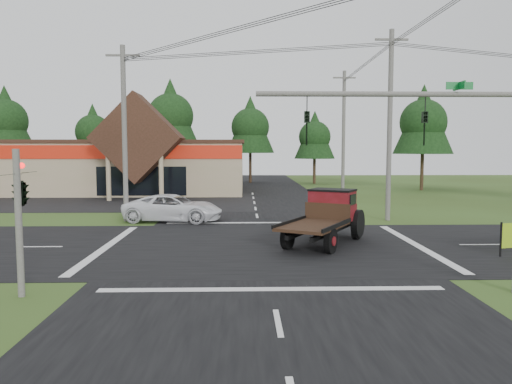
{
  "coord_description": "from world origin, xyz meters",
  "views": [
    {
      "loc": [
        -0.86,
        -22.22,
        4.41
      ],
      "look_at": [
        -0.23,
        3.03,
        2.2
      ],
      "focal_mm": 35.0,
      "sensor_mm": 36.0,
      "label": 1
    }
  ],
  "objects": [
    {
      "name": "tree_row_c",
      "position": [
        -10.0,
        41.0,
        8.72
      ],
      "size": [
        7.28,
        7.28,
        13.13
      ],
      "color": "#332316",
      "rests_on": "ground"
    },
    {
      "name": "utility_pole_nw",
      "position": [
        -8.0,
        8.0,
        5.39
      ],
      "size": [
        2.0,
        0.3,
        10.5
      ],
      "color": "#595651",
      "rests_on": "ground"
    },
    {
      "name": "road_ns",
      "position": [
        0.0,
        0.0,
        0.01
      ],
      "size": [
        12.0,
        120.0,
        0.02
      ],
      "primitive_type": "cube",
      "color": "black",
      "rests_on": "ground"
    },
    {
      "name": "road_ew",
      "position": [
        0.0,
        0.0,
        0.01
      ],
      "size": [
        120.0,
        12.0,
        0.02
      ],
      "primitive_type": "cube",
      "color": "black",
      "rests_on": "ground"
    },
    {
      "name": "tree_row_e",
      "position": [
        8.0,
        40.0,
        6.03
      ],
      "size": [
        5.04,
        5.04,
        9.09
      ],
      "color": "#332316",
      "rests_on": "ground"
    },
    {
      "name": "parking_apron",
      "position": [
        -14.0,
        19.0,
        0.01
      ],
      "size": [
        28.0,
        14.0,
        0.02
      ],
      "primitive_type": "cube",
      "color": "black",
      "rests_on": "ground"
    },
    {
      "name": "traffic_signal_mast",
      "position": [
        5.82,
        -7.5,
        4.43
      ],
      "size": [
        8.12,
        0.24,
        7.0
      ],
      "color": "#595651",
      "rests_on": "ground"
    },
    {
      "name": "tree_row_d",
      "position": [
        0.0,
        42.0,
        7.38
      ],
      "size": [
        6.16,
        6.16,
        11.11
      ],
      "color": "#332316",
      "rests_on": "ground"
    },
    {
      "name": "ground",
      "position": [
        0.0,
        0.0,
        0.0
      ],
      "size": [
        120.0,
        120.0,
        0.0
      ],
      "primitive_type": "plane",
      "color": "#354819",
      "rests_on": "ground"
    },
    {
      "name": "cvs_building",
      "position": [
        -15.7,
        29.57,
        2.78
      ],
      "size": [
        30.4,
        18.2,
        9.19
      ],
      "color": "tan",
      "rests_on": "ground"
    },
    {
      "name": "utility_pole_n",
      "position": [
        8.0,
        22.0,
        5.74
      ],
      "size": [
        2.0,
        0.3,
        11.2
      ],
      "color": "#595651",
      "rests_on": "ground"
    },
    {
      "name": "white_pickup",
      "position": [
        -5.13,
        7.87,
        0.82
      ],
      "size": [
        6.2,
        3.44,
        1.64
      ],
      "primitive_type": "imported",
      "rotation": [
        0.0,
        0.0,
        1.45
      ],
      "color": "white",
      "rests_on": "ground"
    },
    {
      "name": "tree_row_b",
      "position": [
        -20.0,
        42.0,
        6.7
      ],
      "size": [
        5.6,
        5.6,
        10.1
      ],
      "color": "#332316",
      "rests_on": "ground"
    },
    {
      "name": "tree_row_a",
      "position": [
        -30.0,
        40.0,
        8.05
      ],
      "size": [
        6.72,
        6.72,
        12.12
      ],
      "color": "#332316",
      "rests_on": "ground"
    },
    {
      "name": "antique_flatbed_truck",
      "position": [
        2.78,
        0.31,
        1.26
      ],
      "size": [
        4.97,
        6.39,
        2.52
      ],
      "primitive_type": null,
      "rotation": [
        0.0,
        0.0,
        -0.51
      ],
      "color": "#500B0B",
      "rests_on": "ground"
    },
    {
      "name": "traffic_signal_corner",
      "position": [
        -7.5,
        -7.32,
        3.52
      ],
      "size": [
        0.53,
        2.48,
        4.4
      ],
      "color": "#595651",
      "rests_on": "ground"
    },
    {
      "name": "tree_side_ne",
      "position": [
        18.0,
        30.0,
        7.38
      ],
      "size": [
        6.16,
        6.16,
        11.11
      ],
      "color": "#332316",
      "rests_on": "ground"
    },
    {
      "name": "utility_pole_ne",
      "position": [
        8.0,
        8.0,
        5.89
      ],
      "size": [
        2.0,
        0.3,
        11.5
      ],
      "color": "#595651",
      "rests_on": "ground"
    }
  ]
}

